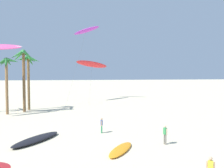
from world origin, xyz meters
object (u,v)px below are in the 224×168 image
at_px(flying_kite_0, 86,30).
at_px(grounded_kite_1, 36,139).
at_px(palm_tree_1, 23,63).
at_px(flying_kite_2, 92,64).
at_px(grounded_kite_0, 121,149).
at_px(palm_tree_3, 6,70).
at_px(person_foreground_walker, 165,134).
at_px(person_near_left, 102,125).
at_px(palm_tree_2, 28,66).

relative_size(flying_kite_0, grounded_kite_1, 2.53).
xyz_separation_m(palm_tree_1, grounded_kite_1, (4.71, -17.75, -7.34)).
distance_m(flying_kite_0, flying_kite_2, 7.34).
bearing_deg(flying_kite_2, grounded_kite_0, -88.45).
height_order(palm_tree_1, palm_tree_3, palm_tree_1).
relative_size(flying_kite_0, flying_kite_2, 1.52).
height_order(flying_kite_2, person_foreground_walker, flying_kite_2).
xyz_separation_m(flying_kite_0, person_foreground_walker, (6.36, -35.07, -13.80)).
bearing_deg(person_near_left, grounded_kite_1, -157.80).
bearing_deg(palm_tree_3, palm_tree_1, 45.37).
relative_size(palm_tree_2, grounded_kite_0, 1.88).
relative_size(palm_tree_3, flying_kite_2, 0.80).
xyz_separation_m(palm_tree_3, grounded_kite_1, (6.72, -15.71, -6.31)).
bearing_deg(palm_tree_2, flying_kite_0, 53.31).
distance_m(palm_tree_3, person_near_left, 19.34).
bearing_deg(palm_tree_2, flying_kite_2, 47.32).
height_order(palm_tree_3, grounded_kite_0, palm_tree_3).
distance_m(grounded_kite_1, person_near_left, 6.84).
bearing_deg(person_foreground_walker, grounded_kite_1, 168.58).
distance_m(palm_tree_2, flying_kite_2, 16.01).
xyz_separation_m(palm_tree_3, person_near_left, (13.02, -13.14, -5.63)).
xyz_separation_m(flying_kite_0, grounded_kite_1, (-5.26, -32.72, -14.56)).
height_order(palm_tree_3, flying_kite_2, flying_kite_2).
bearing_deg(flying_kite_0, palm_tree_1, -123.67).
bearing_deg(person_foreground_walker, grounded_kite_0, -160.70).
height_order(palm_tree_1, person_foreground_walker, palm_tree_1).
distance_m(grounded_kite_1, person_foreground_walker, 11.89).
height_order(palm_tree_2, grounded_kite_1, palm_tree_2).
relative_size(palm_tree_1, grounded_kite_0, 2.06).
bearing_deg(grounded_kite_1, grounded_kite_0, -27.31).
height_order(grounded_kite_0, grounded_kite_1, grounded_kite_1).
bearing_deg(flying_kite_0, flying_kite_2, -45.33).
bearing_deg(palm_tree_1, flying_kite_2, 50.98).
distance_m(palm_tree_2, grounded_kite_0, 27.29).
xyz_separation_m(flying_kite_2, grounded_kite_0, (0.96, -35.34, -7.50)).
relative_size(flying_kite_0, grounded_kite_0, 3.36).
xyz_separation_m(flying_kite_2, person_near_left, (-0.15, -28.95, -6.74)).
bearing_deg(flying_kite_0, grounded_kite_1, -99.14).
height_order(flying_kite_0, flying_kite_2, flying_kite_0).
distance_m(flying_kite_2, grounded_kite_0, 36.14).
xyz_separation_m(palm_tree_1, flying_kite_0, (9.97, 14.97, 7.22)).
distance_m(flying_kite_0, person_near_left, 33.21).
xyz_separation_m(palm_tree_2, flying_kite_0, (9.66, 12.96, 7.63)).
distance_m(palm_tree_2, grounded_kite_1, 21.39).
relative_size(grounded_kite_0, grounded_kite_1, 0.75).
xyz_separation_m(grounded_kite_0, person_near_left, (-1.11, 6.40, 0.76)).
xyz_separation_m(palm_tree_2, palm_tree_3, (-2.32, -4.05, -0.62)).
relative_size(grounded_kite_1, person_near_left, 3.91).
xyz_separation_m(grounded_kite_1, person_near_left, (6.30, 2.57, 0.68)).
bearing_deg(person_near_left, palm_tree_1, 125.96).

